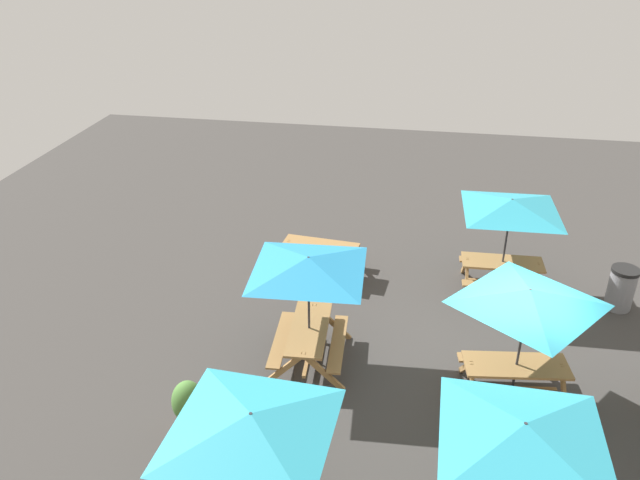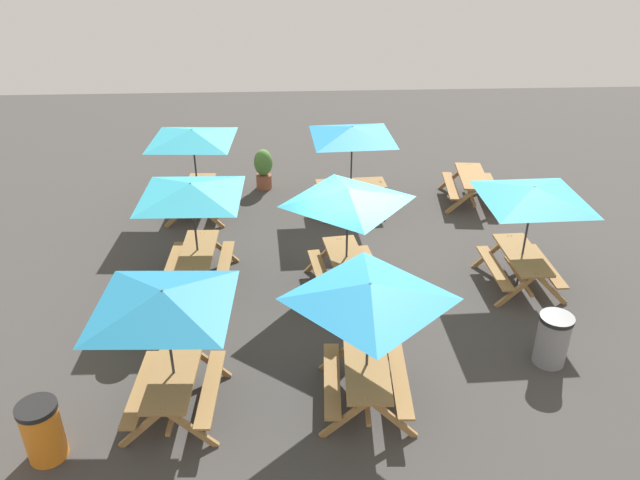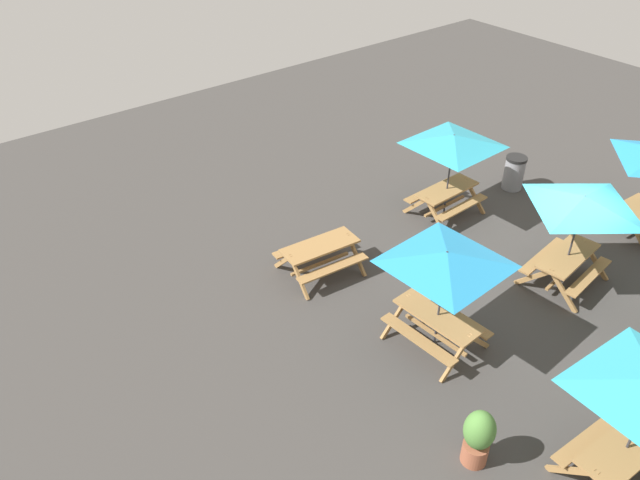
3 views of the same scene
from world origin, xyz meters
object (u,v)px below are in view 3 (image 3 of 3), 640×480
(picnic_table_3, at_px, (453,146))
(picnic_table_2, at_px, (320,252))
(picnic_table_1, at_px, (582,208))
(picnic_table_4, at_px, (445,265))
(trash_bin_gray, at_px, (514,173))
(potted_plant_0, at_px, (478,436))

(picnic_table_3, bearing_deg, picnic_table_2, 177.48)
(picnic_table_3, bearing_deg, picnic_table_1, -92.73)
(picnic_table_1, distance_m, picnic_table_2, 5.76)
(picnic_table_1, relative_size, picnic_table_4, 0.83)
(trash_bin_gray, relative_size, potted_plant_0, 0.85)
(picnic_table_1, relative_size, trash_bin_gray, 2.38)
(picnic_table_3, xyz_separation_m, trash_bin_gray, (2.52, -0.28, -1.49))
(picnic_table_3, height_order, picnic_table_4, same)
(picnic_table_3, distance_m, trash_bin_gray, 2.94)
(potted_plant_0, bearing_deg, picnic_table_4, 56.51)
(picnic_table_2, distance_m, trash_bin_gray, 6.73)
(trash_bin_gray, bearing_deg, potted_plant_0, -146.17)
(picnic_table_2, xyz_separation_m, potted_plant_0, (-1.18, -5.63, 0.06))
(picnic_table_3, relative_size, picnic_table_4, 1.00)
(picnic_table_3, xyz_separation_m, potted_plant_0, (-5.37, -5.57, -1.37))
(picnic_table_3, bearing_deg, trash_bin_gray, -7.92)
(picnic_table_4, bearing_deg, potted_plant_0, 143.42)
(picnic_table_1, relative_size, picnic_table_2, 1.21)
(picnic_table_1, height_order, picnic_table_2, picnic_table_1)
(picnic_table_1, bearing_deg, picnic_table_3, 81.64)
(picnic_table_3, relative_size, trash_bin_gray, 2.89)
(picnic_table_2, bearing_deg, potted_plant_0, -95.91)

